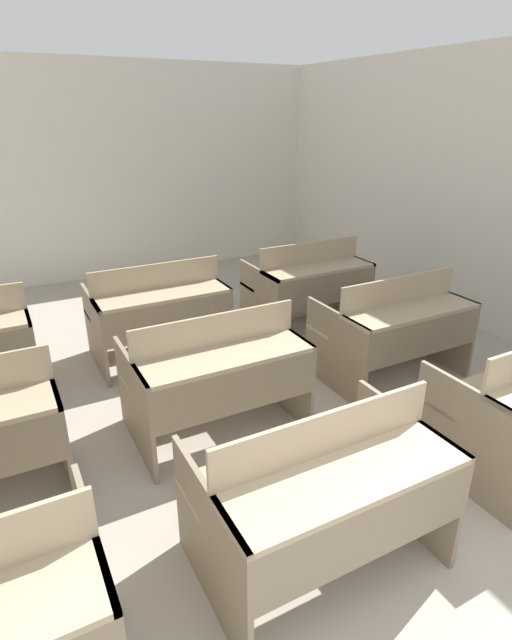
% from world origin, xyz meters
% --- Properties ---
extents(wall_back, '(6.31, 0.06, 2.71)m').
position_xyz_m(wall_back, '(0.00, 6.86, 1.35)').
color(wall_back, beige).
rests_on(wall_back, ground_plane).
extents(wall_right_with_window, '(0.06, 6.83, 2.71)m').
position_xyz_m(wall_right_with_window, '(3.12, 3.48, 1.34)').
color(wall_right_with_window, beige).
rests_on(wall_right_with_window, ground_plane).
extents(bench_front_center, '(1.15, 0.79, 0.89)m').
position_xyz_m(bench_front_center, '(-0.07, 1.56, 0.46)').
color(bench_front_center, '#80715A').
rests_on(bench_front_center, ground_plane).
extents(bench_second_center, '(1.15, 0.79, 0.89)m').
position_xyz_m(bench_second_center, '(-0.05, 2.83, 0.46)').
color(bench_second_center, '#7E6F58').
rests_on(bench_second_center, ground_plane).
extents(bench_second_right, '(1.15, 0.79, 0.89)m').
position_xyz_m(bench_second_right, '(1.56, 2.86, 0.46)').
color(bench_second_right, '#7A6B54').
rests_on(bench_second_right, ground_plane).
extents(bench_third_center, '(1.15, 0.79, 0.89)m').
position_xyz_m(bench_third_center, '(-0.05, 4.13, 0.46)').
color(bench_third_center, '#7D6D56').
rests_on(bench_third_center, ground_plane).
extents(bench_third_right, '(1.15, 0.79, 0.89)m').
position_xyz_m(bench_third_right, '(1.57, 4.14, 0.46)').
color(bench_third_right, '#7B6C55').
rests_on(bench_third_right, ground_plane).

